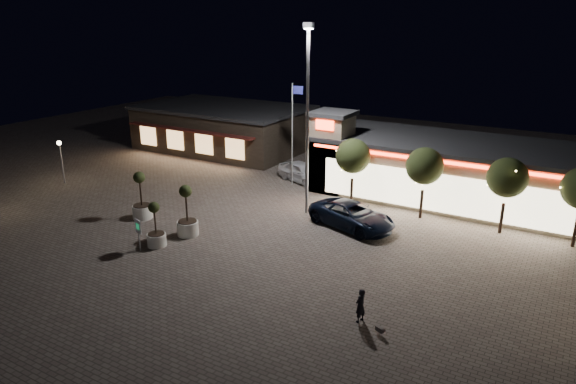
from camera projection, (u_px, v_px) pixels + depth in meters
The scene contains 17 objects.
ground at pixel (210, 249), 29.49m from camera, with size 90.00×90.00×0.00m, color #675C53.
retail_building at pixel (449, 169), 37.15m from camera, with size 20.40×8.40×6.10m.
restaurant_building at pixel (224, 127), 51.81m from camera, with size 16.40×11.00×4.30m.
floodlight_pole at pixel (308, 110), 32.81m from camera, with size 0.60×0.40×12.38m.
flagpole at pixel (293, 126), 39.49m from camera, with size 0.95×0.10×8.00m.
lamp_post_west at pixel (61, 153), 40.58m from camera, with size 0.36×0.36×3.48m.
string_tree_a at pixel (353, 156), 35.41m from camera, with size 2.42×2.42×4.79m.
string_tree_b at pixel (425, 166), 33.02m from camera, with size 2.42×2.42×4.79m.
string_tree_c at pixel (507, 178), 30.63m from camera, with size 2.42×2.42×4.79m.
pickup_truck at pixel (352, 215), 32.39m from camera, with size 2.65×5.75×1.60m, color black.
white_sedan at pixel (303, 172), 41.43m from camera, with size 1.92×4.77×1.62m, color silver.
pedestrian at pixel (360, 305), 22.23m from camera, with size 0.58×0.38×1.58m, color black.
dog at pixel (381, 330), 21.41m from camera, with size 0.50×0.33×0.27m.
planter_left at pixel (142, 204), 33.80m from camera, with size 1.30×1.30×3.21m.
planter_mid at pixel (156, 232), 29.69m from camera, with size 1.10×1.10×2.72m.
planter_right at pixel (187, 220), 31.15m from camera, with size 1.31×1.31×3.21m.
valet_sign at pixel (138, 229), 28.89m from camera, with size 0.62×0.24×1.91m.
Camera 1 is at (17.48, -20.89, 12.60)m, focal length 32.00 mm.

